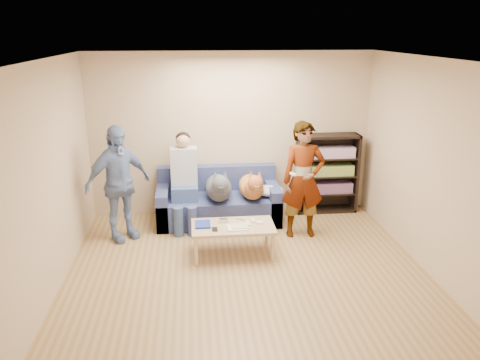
{
  "coord_description": "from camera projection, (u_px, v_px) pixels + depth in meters",
  "views": [
    {
      "loc": [
        -0.64,
        -4.83,
        2.91
      ],
      "look_at": [
        0.0,
        1.2,
        0.95
      ],
      "focal_mm": 35.0,
      "sensor_mm": 36.0,
      "label": 1
    }
  ],
  "objects": [
    {
      "name": "wall_back",
      "position": [
        231.0,
        134.0,
        7.49
      ],
      "size": [
        4.5,
        0.0,
        4.5
      ],
      "primitive_type": "plane",
      "rotation": [
        1.57,
        0.0,
        0.0
      ],
      "color": "tan",
      "rests_on": "ground"
    },
    {
      "name": "papers",
      "position": [
        237.0,
        228.0,
        6.13
      ],
      "size": [
        0.26,
        0.2,
        0.02
      ],
      "primitive_type": "cube",
      "color": "silver",
      "rests_on": "coffee_table"
    },
    {
      "name": "person_seated",
      "position": [
        184.0,
        177.0,
        7.07
      ],
      "size": [
        0.4,
        0.73,
        1.47
      ],
      "color": "#3E5188",
      "rests_on": "sofa"
    },
    {
      "name": "controller_b",
      "position": [
        260.0,
        223.0,
        6.27
      ],
      "size": [
        0.09,
        0.06,
        0.03
      ],
      "primitive_type": "cube",
      "color": "white",
      "rests_on": "coffee_table"
    },
    {
      "name": "notebook_blue",
      "position": [
        203.0,
        224.0,
        6.23
      ],
      "size": [
        0.2,
        0.26,
        0.03
      ],
      "primitive_type": "cube",
      "color": "navy",
      "rests_on": "coffee_table"
    },
    {
      "name": "controller_a",
      "position": [
        253.0,
        221.0,
        6.34
      ],
      "size": [
        0.04,
        0.13,
        0.03
      ],
      "primitive_type": "cube",
      "color": "silver",
      "rests_on": "coffee_table"
    },
    {
      "name": "wall_left",
      "position": [
        39.0,
        190.0,
        4.9
      ],
      "size": [
        0.0,
        5.0,
        5.0
      ],
      "primitive_type": "plane",
      "rotation": [
        1.57,
        0.0,
        1.57
      ],
      "color": "tan",
      "rests_on": "ground"
    },
    {
      "name": "pen_orange",
      "position": [
        233.0,
        230.0,
        6.07
      ],
      "size": [
        0.13,
        0.06,
        0.01
      ],
      "primitive_type": "cylinder",
      "rotation": [
        0.0,
        1.57,
        0.35
      ],
      "color": "#CA4F1C",
      "rests_on": "coffee_table"
    },
    {
      "name": "headphone_cup_b",
      "position": [
        247.0,
        222.0,
        6.3
      ],
      "size": [
        0.07,
        0.07,
        0.02
      ],
      "primitive_type": "cylinder",
      "color": "silver",
      "rests_on": "coffee_table"
    },
    {
      "name": "blanket",
      "position": [
        270.0,
        191.0,
        7.3
      ],
      "size": [
        0.45,
        0.38,
        0.15
      ],
      "primitive_type": "ellipsoid",
      "color": "#A4A5A9",
      "rests_on": "sofa"
    },
    {
      "name": "bookshelf",
      "position": [
        326.0,
        172.0,
        7.68
      ],
      "size": [
        1.0,
        0.34,
        1.3
      ],
      "color": "black",
      "rests_on": "ground"
    },
    {
      "name": "wallet",
      "position": [
        215.0,
        229.0,
        6.08
      ],
      "size": [
        0.07,
        0.12,
        0.02
      ],
      "primitive_type": "cube",
      "color": "black",
      "rests_on": "coffee_table"
    },
    {
      "name": "person_standing_right",
      "position": [
        303.0,
        180.0,
        6.69
      ],
      "size": [
        0.62,
        0.41,
        1.7
      ],
      "primitive_type": "imported",
      "rotation": [
        0.0,
        0.0,
        0.01
      ],
      "color": "gray",
      "rests_on": "ground"
    },
    {
      "name": "ground",
      "position": [
        251.0,
        287.0,
        5.53
      ],
      "size": [
        5.0,
        5.0,
        0.0
      ],
      "primitive_type": "plane",
      "color": "olive",
      "rests_on": "ground"
    },
    {
      "name": "wall_front",
      "position": [
        306.0,
        315.0,
        2.76
      ],
      "size": [
        4.5,
        0.0,
        4.5
      ],
      "primitive_type": "plane",
      "rotation": [
        -1.57,
        0.0,
        0.0
      ],
      "color": "tan",
      "rests_on": "ground"
    },
    {
      "name": "headphone_cup_a",
      "position": [
        248.0,
        225.0,
        6.22
      ],
      "size": [
        0.07,
        0.07,
        0.02
      ],
      "primitive_type": "cylinder",
      "color": "silver",
      "rests_on": "coffee_table"
    },
    {
      "name": "person_standing_left",
      "position": [
        118.0,
        184.0,
        6.58
      ],
      "size": [
        1.03,
        0.91,
        1.67
      ],
      "primitive_type": "imported",
      "rotation": [
        0.0,
        0.0,
        0.63
      ],
      "color": "#7A91C4",
      "rests_on": "ground"
    },
    {
      "name": "sofa",
      "position": [
        218.0,
        203.0,
        7.4
      ],
      "size": [
        1.9,
        0.85,
        0.82
      ],
      "color": "#515B93",
      "rests_on": "ground"
    },
    {
      "name": "magazine",
      "position": [
        240.0,
        226.0,
        6.15
      ],
      "size": [
        0.22,
        0.17,
        0.01
      ],
      "primitive_type": "cube",
      "color": "#BEB998",
      "rests_on": "coffee_table"
    },
    {
      "name": "wall_right",
      "position": [
        446.0,
        177.0,
        5.35
      ],
      "size": [
        0.0,
        5.0,
        5.0
      ],
      "primitive_type": "plane",
      "rotation": [
        1.57,
        0.0,
        -1.57
      ],
      "color": "tan",
      "rests_on": "ground"
    },
    {
      "name": "ceiling",
      "position": [
        252.0,
        61.0,
        4.73
      ],
      "size": [
        5.0,
        5.0,
        0.0
      ],
      "primitive_type": "plane",
      "rotation": [
        3.14,
        0.0,
        0.0
      ],
      "color": "white",
      "rests_on": "ground"
    },
    {
      "name": "coffee_table",
      "position": [
        233.0,
        229.0,
        6.24
      ],
      "size": [
        1.1,
        0.6,
        0.42
      ],
      "color": "tan",
      "rests_on": "ground"
    },
    {
      "name": "pen_black",
      "position": [
        241.0,
        219.0,
        6.4
      ],
      "size": [
        0.13,
        0.08,
        0.01
      ],
      "primitive_type": "cylinder",
      "rotation": [
        0.0,
        1.57,
        -0.52
      ],
      "color": "black",
      "rests_on": "coffee_table"
    },
    {
      "name": "dog_gray",
      "position": [
        219.0,
        187.0,
        7.05
      ],
      "size": [
        0.4,
        1.24,
        0.58
      ],
      "color": "#45464E",
      "rests_on": "sofa"
    },
    {
      "name": "camera_silver",
      "position": [
        223.0,
        220.0,
        6.32
      ],
      "size": [
        0.11,
        0.06,
        0.05
      ],
      "primitive_type": "cube",
      "color": "#AEAEB3",
      "rests_on": "coffee_table"
    },
    {
      "name": "dog_tan",
      "position": [
        252.0,
        187.0,
        7.13
      ],
      "size": [
        0.38,
        1.15,
        0.55
      ],
      "color": "#C5773C",
      "rests_on": "sofa"
    },
    {
      "name": "held_controller",
      "position": [
        293.0,
        174.0,
        6.43
      ],
      "size": [
        0.08,
        0.12,
        0.03
      ],
      "primitive_type": "cube",
      "rotation": [
        0.0,
        0.0,
        0.36
      ],
      "color": "silver",
      "rests_on": "person_standing_right"
    }
  ]
}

